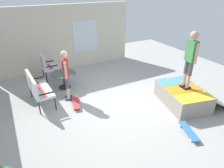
% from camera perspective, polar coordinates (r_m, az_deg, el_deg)
% --- Properties ---
extents(ground_plane, '(12.00, 12.00, 0.10)m').
position_cam_1_polar(ground_plane, '(6.59, 1.86, -6.10)').
color(ground_plane, '#A8A8A3').
extents(house_facade, '(0.23, 6.00, 2.71)m').
position_cam_1_polar(house_facade, '(9.13, -13.10, 12.44)').
color(house_facade, beige).
rests_on(house_facade, ground_plane).
extents(skate_ramp, '(2.01, 2.16, 0.56)m').
position_cam_1_polar(skate_ramp, '(6.85, 19.27, -3.17)').
color(skate_ramp, gray).
rests_on(skate_ramp, ground_plane).
extents(patio_bench, '(1.28, 0.62, 1.02)m').
position_cam_1_polar(patio_bench, '(6.68, -20.32, -0.83)').
color(patio_bench, black).
rests_on(patio_bench, ground_plane).
extents(patio_chair_near_house, '(0.63, 0.57, 1.02)m').
position_cam_1_polar(patio_chair_near_house, '(8.34, -17.86, 5.07)').
color(patio_chair_near_house, black).
rests_on(patio_chair_near_house, ground_plane).
extents(patio_table, '(0.90, 0.90, 0.57)m').
position_cam_1_polar(patio_table, '(7.59, -13.39, 1.79)').
color(patio_table, black).
rests_on(patio_table, ground_plane).
extents(person_watching, '(0.46, 0.31, 1.67)m').
position_cam_1_polar(person_watching, '(6.59, -12.79, 3.29)').
color(person_watching, navy).
rests_on(person_watching, ground_plane).
extents(person_skater, '(0.48, 0.27, 1.76)m').
position_cam_1_polar(person_skater, '(6.37, 21.18, 7.31)').
color(person_skater, black).
rests_on(person_skater, skate_ramp).
extents(skateboard_by_bench, '(0.82, 0.39, 0.10)m').
position_cam_1_polar(skateboard_by_bench, '(6.59, -10.06, -5.12)').
color(skateboard_by_bench, '#B23838').
rests_on(skateboard_by_bench, ground_plane).
extents(skateboard_spare, '(0.82, 0.44, 0.10)m').
position_cam_1_polar(skateboard_spare, '(5.74, 20.71, -12.19)').
color(skateboard_spare, '#3372B2').
rests_on(skateboard_spare, ground_plane).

